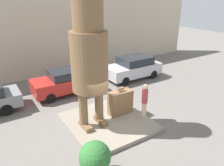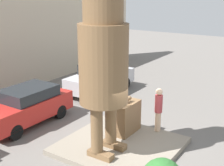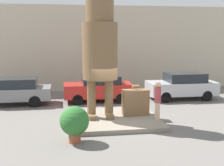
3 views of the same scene
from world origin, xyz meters
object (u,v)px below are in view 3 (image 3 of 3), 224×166
Objects in this scene: tourist at (158,99)px; planter_pot at (74,122)px; statue_figure at (100,43)px; parked_car_grey at (11,91)px; parked_car_silver at (182,85)px; giant_suitcase at (135,102)px; parked_car_red at (98,88)px.

tourist is 1.26× the size of planter_pot.
statue_figure reaches higher than parked_car_grey.
tourist reaches higher than parked_car_silver.
giant_suitcase reaches higher than parked_car_red.
giant_suitcase is at bearing 43.44° from planter_pot.
giant_suitcase is 0.32× the size of parked_car_grey.
statue_figure reaches higher than giant_suitcase.
parked_car_silver is at bearing 178.16° from parked_car_red.
parked_car_red is (-1.25, 4.20, 0.01)m from giant_suitcase.
statue_figure is at bearing 161.88° from tourist.
parked_car_grey is 1.14× the size of parked_car_red.
tourist reaches higher than planter_pot.
statue_figure is at bearing 36.30° from parked_car_silver.
tourist is 0.42× the size of parked_car_silver.
statue_figure is 3.59m from tourist.
statue_figure is at bearing 137.61° from parked_car_grey.
statue_figure is 4.04× the size of giant_suitcase.
tourist is at bearing 57.49° from parked_car_silver.
statue_figure reaches higher than planter_pot.
statue_figure is at bearing -176.41° from giant_suitcase.
giant_suitcase is 5.64m from parked_car_silver.
giant_suitcase is 1.25m from tourist.
parked_car_silver reaches higher than planter_pot.
parked_car_red reaches higher than planter_pot.
parked_car_silver is 9.76m from planter_pot.
planter_pot is at bearing 76.08° from parked_car_red.
planter_pot is (3.25, -6.89, -0.01)m from parked_car_grey.
parked_car_grey is 1.09× the size of parked_car_silver.
parked_car_grey is (-7.04, 4.97, -0.33)m from tourist.
planter_pot is at bearing 44.71° from parked_car_silver.
planter_pot is at bearing -136.56° from giant_suitcase.
planter_pot is at bearing -153.13° from tourist.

